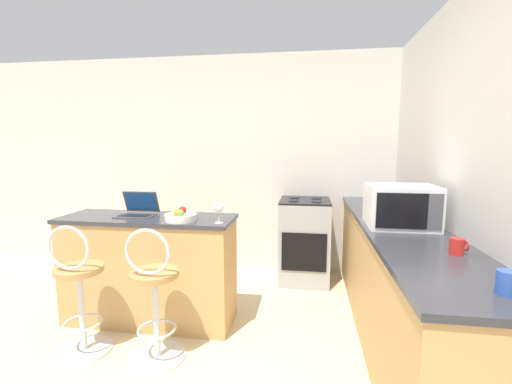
{
  "coord_description": "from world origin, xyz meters",
  "views": [
    {
      "loc": [
        0.9,
        -1.77,
        1.55
      ],
      "look_at": [
        0.35,
        1.86,
        1.04
      ],
      "focal_mm": 24.0,
      "sensor_mm": 36.0,
      "label": 1
    }
  ],
  "objects_px": {
    "mug_blue": "(508,283)",
    "laptop": "(138,209)",
    "bar_stool_far": "(154,299)",
    "wine_glass_tall": "(219,208)",
    "bar_stool_near": "(79,294)",
    "mug_red": "(457,246)",
    "stove_range": "(304,240)",
    "pepper_mill": "(418,205)",
    "microwave": "(401,206)",
    "storage_jar": "(373,196)",
    "toaster": "(383,201)",
    "fruit_bowl": "(181,217)"
  },
  "relations": [
    {
      "from": "toaster",
      "to": "mug_blue",
      "type": "distance_m",
      "value": 1.79
    },
    {
      "from": "stove_range",
      "to": "bar_stool_near",
      "type": "bearing_deg",
      "value": -134.63
    },
    {
      "from": "laptop",
      "to": "storage_jar",
      "type": "bearing_deg",
      "value": 21.02
    },
    {
      "from": "bar_stool_far",
      "to": "mug_blue",
      "type": "distance_m",
      "value": 2.06
    },
    {
      "from": "bar_stool_near",
      "to": "pepper_mill",
      "type": "relative_size",
      "value": 4.16
    },
    {
      "from": "fruit_bowl",
      "to": "laptop",
      "type": "bearing_deg",
      "value": 161.31
    },
    {
      "from": "laptop",
      "to": "bar_stool_near",
      "type": "bearing_deg",
      "value": -108.24
    },
    {
      "from": "laptop",
      "to": "mug_red",
      "type": "relative_size",
      "value": 3.34
    },
    {
      "from": "toaster",
      "to": "mug_red",
      "type": "height_order",
      "value": "toaster"
    },
    {
      "from": "storage_jar",
      "to": "bar_stool_near",
      "type": "bearing_deg",
      "value": -148.91
    },
    {
      "from": "stove_range",
      "to": "mug_blue",
      "type": "xyz_separation_m",
      "value": [
        0.84,
        -2.33,
        0.52
      ]
    },
    {
      "from": "bar_stool_near",
      "to": "stove_range",
      "type": "height_order",
      "value": "bar_stool_near"
    },
    {
      "from": "microwave",
      "to": "mug_red",
      "type": "bearing_deg",
      "value": -77.11
    },
    {
      "from": "bar_stool_far",
      "to": "wine_glass_tall",
      "type": "distance_m",
      "value": 0.8
    },
    {
      "from": "mug_blue",
      "to": "storage_jar",
      "type": "bearing_deg",
      "value": 94.49
    },
    {
      "from": "wine_glass_tall",
      "to": "mug_red",
      "type": "height_order",
      "value": "wine_glass_tall"
    },
    {
      "from": "mug_blue",
      "to": "laptop",
      "type": "bearing_deg",
      "value": 150.91
    },
    {
      "from": "laptop",
      "to": "fruit_bowl",
      "type": "distance_m",
      "value": 0.47
    },
    {
      "from": "bar_stool_near",
      "to": "mug_blue",
      "type": "xyz_separation_m",
      "value": [
        2.46,
        -0.69,
        0.52
      ]
    },
    {
      "from": "mug_red",
      "to": "pepper_mill",
      "type": "bearing_deg",
      "value": 85.71
    },
    {
      "from": "bar_stool_far",
      "to": "mug_blue",
      "type": "bearing_deg",
      "value": -20.17
    },
    {
      "from": "microwave",
      "to": "wine_glass_tall",
      "type": "xyz_separation_m",
      "value": [
        -1.37,
        -0.09,
        -0.04
      ]
    },
    {
      "from": "microwave",
      "to": "storage_jar",
      "type": "height_order",
      "value": "microwave"
    },
    {
      "from": "bar_stool_far",
      "to": "mug_red",
      "type": "xyz_separation_m",
      "value": [
        1.89,
        -0.16,
        0.52
      ]
    },
    {
      "from": "wine_glass_tall",
      "to": "bar_stool_near",
      "type": "bearing_deg",
      "value": -157.95
    },
    {
      "from": "bar_stool_near",
      "to": "storage_jar",
      "type": "xyz_separation_m",
      "value": [
        2.3,
        1.38,
        0.57
      ]
    },
    {
      "from": "bar_stool_far",
      "to": "pepper_mill",
      "type": "xyz_separation_m",
      "value": [
        1.97,
        0.81,
        0.59
      ]
    },
    {
      "from": "toaster",
      "to": "mug_blue",
      "type": "bearing_deg",
      "value": -86.08
    },
    {
      "from": "laptop",
      "to": "mug_red",
      "type": "distance_m",
      "value": 2.41
    },
    {
      "from": "bar_stool_far",
      "to": "mug_red",
      "type": "relative_size",
      "value": 10.6
    },
    {
      "from": "pepper_mill",
      "to": "mug_red",
      "type": "relative_size",
      "value": 2.55
    },
    {
      "from": "mug_blue",
      "to": "microwave",
      "type": "bearing_deg",
      "value": 96.18
    },
    {
      "from": "mug_blue",
      "to": "mug_red",
      "type": "height_order",
      "value": "mug_blue"
    },
    {
      "from": "fruit_bowl",
      "to": "wine_glass_tall",
      "type": "height_order",
      "value": "wine_glass_tall"
    },
    {
      "from": "bar_stool_far",
      "to": "toaster",
      "type": "height_order",
      "value": "toaster"
    },
    {
      "from": "storage_jar",
      "to": "pepper_mill",
      "type": "height_order",
      "value": "pepper_mill"
    },
    {
      "from": "stove_range",
      "to": "mug_blue",
      "type": "height_order",
      "value": "mug_blue"
    },
    {
      "from": "laptop",
      "to": "mug_blue",
      "type": "xyz_separation_m",
      "value": [
        2.27,
        -1.26,
        -0.0
      ]
    },
    {
      "from": "toaster",
      "to": "wine_glass_tall",
      "type": "relative_size",
      "value": 1.57
    },
    {
      "from": "wine_glass_tall",
      "to": "mug_red",
      "type": "xyz_separation_m",
      "value": [
        1.52,
        -0.55,
        -0.07
      ]
    },
    {
      "from": "pepper_mill",
      "to": "mug_red",
      "type": "xyz_separation_m",
      "value": [
        -0.07,
        -0.97,
        -0.07
      ]
    },
    {
      "from": "toaster",
      "to": "storage_jar",
      "type": "bearing_deg",
      "value": 97.94
    },
    {
      "from": "stove_range",
      "to": "microwave",
      "type": "bearing_deg",
      "value": -58.53
    },
    {
      "from": "fruit_bowl",
      "to": "pepper_mill",
      "type": "xyz_separation_m",
      "value": [
        1.92,
        0.38,
        0.08
      ]
    },
    {
      "from": "toaster",
      "to": "pepper_mill",
      "type": "relative_size",
      "value": 1.08
    },
    {
      "from": "wine_glass_tall",
      "to": "mug_red",
      "type": "relative_size",
      "value": 1.76
    },
    {
      "from": "bar_stool_far",
      "to": "mug_red",
      "type": "bearing_deg",
      "value": -4.84
    },
    {
      "from": "toaster",
      "to": "mug_blue",
      "type": "height_order",
      "value": "toaster"
    },
    {
      "from": "storage_jar",
      "to": "bar_stool_far",
      "type": "bearing_deg",
      "value": -141.01
    },
    {
      "from": "laptop",
      "to": "mug_red",
      "type": "height_order",
      "value": "laptop"
    }
  ]
}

